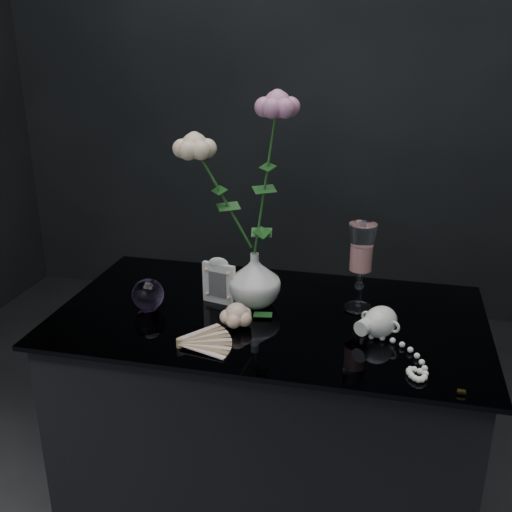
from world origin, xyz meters
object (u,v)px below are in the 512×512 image
(vase, at_px, (255,279))
(loose_rose, at_px, (237,315))
(wine_glass, at_px, (360,267))
(picture_frame, at_px, (219,280))
(pearl_jar, at_px, (380,320))
(paperweight, at_px, (148,294))

(vase, relative_size, loose_rose, 0.81)
(wine_glass, bearing_deg, picture_frame, -172.63)
(vase, distance_m, picture_frame, 0.09)
(loose_rose, distance_m, pearl_jar, 0.33)
(vase, relative_size, pearl_jar, 0.53)
(picture_frame, bearing_deg, paperweight, -141.79)
(wine_glass, xyz_separation_m, paperweight, (-0.51, -0.12, -0.07))
(vase, bearing_deg, paperweight, -160.71)
(picture_frame, height_order, pearl_jar, picture_frame)
(picture_frame, height_order, paperweight, picture_frame)
(vase, relative_size, paperweight, 1.72)
(vase, height_order, paperweight, vase)
(paperweight, distance_m, pearl_jar, 0.57)
(picture_frame, xyz_separation_m, pearl_jar, (0.41, -0.08, -0.03))
(pearl_jar, bearing_deg, loose_rose, -144.67)
(wine_glass, xyz_separation_m, pearl_jar, (0.06, -0.13, -0.07))
(vase, distance_m, loose_rose, 0.13)
(vase, bearing_deg, loose_rose, -96.24)
(pearl_jar, bearing_deg, vase, -166.82)
(loose_rose, height_order, pearl_jar, pearl_jar)
(pearl_jar, bearing_deg, picture_frame, -161.75)
(paperweight, relative_size, pearl_jar, 0.31)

